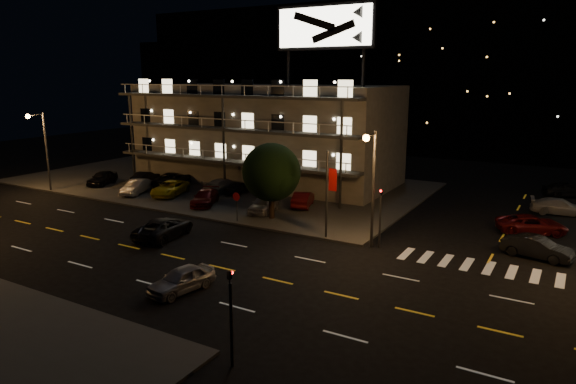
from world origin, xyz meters
The scene contains 27 objects.
ground centered at (0.00, 0.00, 0.00)m, with size 140.00×140.00×0.00m, color black.
curb_nw centered at (-14.00, 20.00, 0.07)m, with size 44.00×24.00×0.15m, color #3C3D3A.
motel centered at (-9.94, 23.88, 5.34)m, with size 28.00×13.80×18.10m.
hill_backdrop centered at (-5.94, 68.78, 11.55)m, with size 120.00×25.00×24.00m.
streetlight_nw centered at (-26.00, 7.94, 4.96)m, with size 0.44×1.92×8.00m.
streetlight_nc centered at (8.50, 7.94, 4.96)m, with size 0.44×1.92×8.00m.
signal_nw centered at (9.00, 8.50, 2.57)m, with size 0.20×0.27×4.60m.
signal_sw centered at (9.00, -8.50, 2.57)m, with size 0.20×0.27×4.60m.
banner_north centered at (5.09, 8.40, 3.43)m, with size 0.83×0.16×6.40m.
stop_sign centered at (-3.00, 8.57, 1.71)m, with size 0.91×0.11×2.61m.
tree centered at (-1.08, 10.72, 3.81)m, with size 4.90×4.71×6.16m.
lot_car_0 centered at (-23.68, 12.87, 0.88)m, with size 1.71×4.26×1.45m, color black.
lot_car_1 centered at (-17.24, 11.55, 0.84)m, with size 1.47×4.21×1.39m, color #9B9AA0.
lot_car_2 centered at (-13.94, 12.74, 0.84)m, with size 2.28×4.94×1.37m, color gold.
lot_car_3 centered at (-8.61, 11.51, 0.80)m, with size 1.82×4.49×1.30m, color #570C0D.
lot_car_4 centered at (-2.63, 11.97, 0.86)m, with size 1.68×4.17×1.42m, color #9B9AA0.
lot_car_5 centered at (-20.31, 15.79, 0.77)m, with size 1.32×3.79×1.25m, color black.
lot_car_6 centered at (-16.51, 15.96, 0.89)m, with size 2.47×5.36×1.49m, color black.
lot_car_7 centered at (-10.17, 16.48, 0.83)m, with size 1.89×4.66×1.35m, color #9B9AA0.
lot_car_8 centered at (-8.57, 16.59, 0.77)m, with size 1.47×3.65×1.24m, color black.
lot_car_9 centered at (-0.63, 15.30, 0.83)m, with size 1.44×4.14×1.36m, color #570C0D.
side_car_0 centered at (18.52, 11.64, 0.70)m, with size 1.49×4.28×1.41m, color black.
side_car_1 centered at (17.71, 17.29, 0.69)m, with size 2.29×4.98×1.38m, color #570C0D.
side_car_2 centered at (19.25, 24.38, 0.67)m, with size 1.89×4.65×1.35m, color #9B9AA0.
side_car_3 centered at (19.43, 31.98, 0.73)m, with size 1.71×4.26×1.45m, color black.
road_car_east centered at (2.21, -3.86, 0.68)m, with size 1.60×3.97×1.35m, color #9B9AA0.
road_car_west centered at (-5.35, 2.82, 0.72)m, with size 2.40×5.20×1.44m, color black.
Camera 1 is at (20.36, -23.60, 11.55)m, focal length 32.00 mm.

